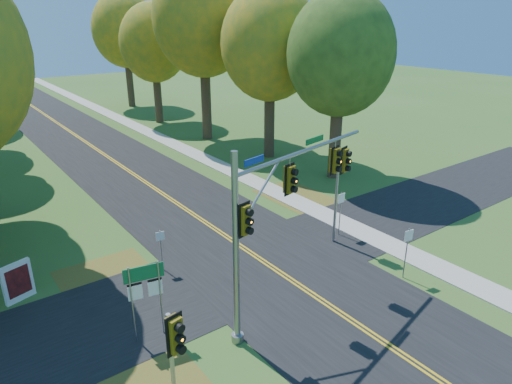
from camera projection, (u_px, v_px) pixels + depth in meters
ground at (290, 280)px, 20.35m from camera, size 160.00×160.00×0.00m
road_main at (290, 279)px, 20.34m from camera, size 8.00×160.00×0.02m
road_cross at (263, 261)px, 21.84m from camera, size 60.00×6.00×0.02m
centerline_left at (288, 280)px, 20.28m from camera, size 0.10×160.00×0.01m
centerline_right at (292, 278)px, 20.39m from camera, size 0.10×160.00×0.01m
sidewalk_east at (381, 241)px, 23.77m from camera, size 1.60×160.00×0.06m
leaf_patch_w_near at (116, 288)px, 19.75m from camera, size 4.00×6.00×0.00m
leaf_patch_e at (311, 203)px, 28.60m from camera, size 3.50×8.00×0.00m
tree_e_a at (341, 55)px, 30.21m from camera, size 7.20×7.20×12.73m
tree_e_b at (270, 44)px, 34.84m from camera, size 7.60×7.60×13.33m
tree_e_c at (203, 19)px, 39.68m from camera, size 8.80×8.80×15.79m
tree_e_d at (154, 43)px, 47.09m from camera, size 7.00×7.00×12.32m
tree_e_e at (125, 30)px, 55.44m from camera, size 7.80×7.80×13.74m
traffic_mast at (274, 209)px, 16.19m from camera, size 7.73×2.16×7.16m
east_signal_pole at (342, 171)px, 22.22m from camera, size 0.58×0.69×5.15m
ped_signal_pole at (175, 342)px, 12.49m from camera, size 0.56×0.66×3.58m
route_sign_cluster at (145, 286)px, 15.99m from camera, size 1.40×0.32×3.04m
info_kiosk at (18, 282)px, 18.62m from camera, size 1.23×0.55×1.71m
reg_sign_e_north at (341, 206)px, 23.87m from camera, size 0.47×0.08×2.45m
reg_sign_e_south at (407, 244)px, 19.89m from camera, size 0.47×0.10×2.45m
reg_sign_w at (161, 243)px, 20.62m from camera, size 0.39×0.09×2.03m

